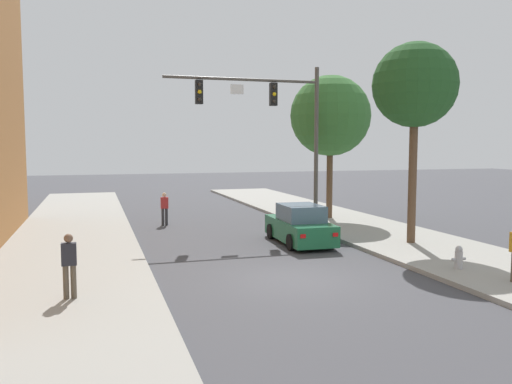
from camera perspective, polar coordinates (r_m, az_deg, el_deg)
name	(u,v)px	position (r m, az deg, el deg)	size (l,w,h in m)	color
ground_plane	(293,279)	(15.94, 4.01, -9.38)	(120.00, 120.00, 0.00)	#424247
sidewalk_left	(61,295)	(14.94, -20.36, -10.39)	(5.00, 60.00, 0.15)	#99968E
sidewalk_right	(474,262)	(19.20, 22.56, -7.04)	(5.00, 60.00, 0.15)	#99968E
traffic_signal_mast	(275,115)	(24.64, 2.04, 8.34)	(7.36, 0.38, 7.50)	#514C47
car_lead_green	(300,226)	(21.39, 4.77, -3.69)	(1.94, 4.29, 1.60)	#1E663D
pedestrian_sidewalk_left_walker	(69,263)	(14.00, -19.60, -7.24)	(0.36, 0.22, 1.64)	brown
pedestrian_crossing_road	(165,207)	(26.53, -9.89, -1.63)	(0.36, 0.22, 1.64)	#333338
fire_hydrant	(459,257)	(17.61, 21.12, -6.63)	(0.48, 0.24, 0.72)	#B2B2B7
street_tree_nearest	(415,86)	(21.55, 16.85, 10.92)	(3.27, 3.27, 7.79)	brown
street_tree_second	(330,116)	(27.97, 8.06, 8.16)	(4.20, 4.20, 7.47)	brown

